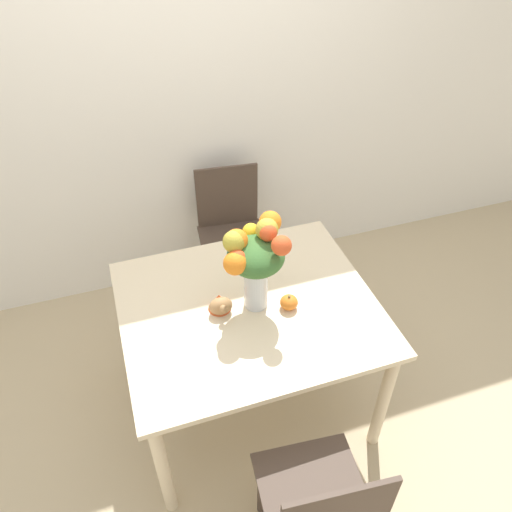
{
  "coord_description": "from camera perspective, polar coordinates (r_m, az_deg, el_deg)",
  "views": [
    {
      "loc": [
        -0.49,
        -1.58,
        2.47
      ],
      "look_at": [
        0.04,
        -0.0,
        1.06
      ],
      "focal_mm": 35.0,
      "sensor_mm": 36.0,
      "label": 1
    }
  ],
  "objects": [
    {
      "name": "turkey_figurine",
      "position": [
        2.34,
        -4.13,
        -5.46
      ],
      "size": [
        0.11,
        0.15,
        0.09
      ],
      "color": "#A87A4C",
      "rests_on": "dining_table"
    },
    {
      "name": "dining_table",
      "position": [
        2.45,
        -0.84,
        -7.27
      ],
      "size": [
        1.2,
        1.03,
        0.75
      ],
      "color": "beige",
      "rests_on": "ground_plane"
    },
    {
      "name": "pumpkin",
      "position": [
        2.36,
        3.78,
        -5.3
      ],
      "size": [
        0.08,
        0.08,
        0.08
      ],
      "color": "orange",
      "rests_on": "dining_table"
    },
    {
      "name": "wall_back",
      "position": [
        3.04,
        -8.31,
        18.42
      ],
      "size": [
        8.0,
        0.06,
        2.7
      ],
      "color": "white",
      "rests_on": "ground_plane"
    },
    {
      "name": "dining_chair_near_window",
      "position": [
        3.25,
        -2.79,
        2.52
      ],
      "size": [
        0.46,
        0.46,
        0.9
      ],
      "rotation": [
        0.0,
        0.0,
        -0.1
      ],
      "color": "#47382D",
      "rests_on": "ground_plane"
    },
    {
      "name": "flower_vase",
      "position": [
        2.19,
        -0.13,
        -0.11
      ],
      "size": [
        0.31,
        0.28,
        0.46
      ],
      "color": "silver",
      "rests_on": "dining_table"
    },
    {
      "name": "dining_chair_far_side",
      "position": [
        2.18,
        7.17,
        -26.66
      ],
      "size": [
        0.46,
        0.46,
        0.9
      ],
      "rotation": [
        0.0,
        0.0,
        3.05
      ],
      "color": "#47382D",
      "rests_on": "ground_plane"
    },
    {
      "name": "ground_plane",
      "position": [
        2.97,
        -0.71,
        -15.81
      ],
      "size": [
        12.0,
        12.0,
        0.0
      ],
      "primitive_type": "plane",
      "color": "tan"
    }
  ]
}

